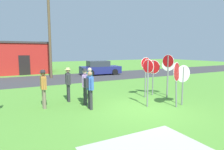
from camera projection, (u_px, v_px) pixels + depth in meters
name	position (u px, v px, depth m)	size (l,w,h in m)	color
ground_plane	(141.00, 110.00, 8.34)	(80.00, 80.00, 0.00)	#518E33
street_asphalt	(71.00, 78.00, 18.11)	(60.00, 6.40, 0.01)	#38383A
building_background	(23.00, 57.00, 22.52)	(5.67, 5.68, 3.57)	#B2231E
utility_pole	(49.00, 28.00, 17.46)	(1.80, 0.24, 8.97)	brown
parked_car_on_street	(100.00, 68.00, 20.60)	(4.42, 2.26, 1.51)	navy
stop_sign_center_cluster	(146.00, 71.00, 10.44)	(0.64, 0.07, 2.22)	slate
stop_sign_nearest	(177.00, 76.00, 8.63)	(0.82, 0.44, 2.07)	slate
stop_sign_rear_right	(183.00, 78.00, 8.97)	(0.81, 0.10, 1.91)	slate
stop_sign_leaning_left	(148.00, 75.00, 8.66)	(0.15, 0.63, 2.19)	slate
stop_sign_tallest	(168.00, 69.00, 10.26)	(0.18, 0.68, 2.38)	slate
stop_sign_far_back	(168.00, 71.00, 10.83)	(0.56, 0.46, 2.14)	slate
stop_sign_leaning_right	(153.00, 71.00, 10.98)	(0.49, 0.66, 2.05)	slate
person_with_sunhat	(90.00, 82.00, 10.11)	(0.38, 0.49, 1.69)	#2D2D33
person_in_dark_shirt	(90.00, 87.00, 8.34)	(0.36, 0.57, 1.69)	#2D2D33
person_on_left	(43.00, 87.00, 8.47)	(0.32, 0.57, 1.74)	#7A6B56
person_holding_notes	(85.00, 84.00, 9.04)	(0.37, 0.51, 1.74)	#2D2D33
person_near_signs	(68.00, 82.00, 9.62)	(0.32, 0.57, 1.74)	#2D2D33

